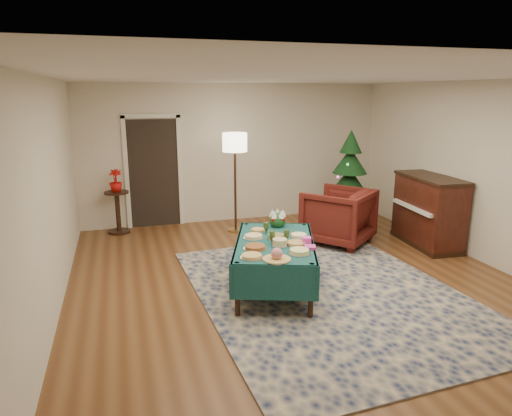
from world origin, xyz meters
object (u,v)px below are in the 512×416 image
object	(u,v)px
gift_box	(307,241)
side_table	(118,213)
buffet_table	(275,251)
floor_lamp	(235,148)
piano	(428,212)
armchair	(338,214)
christmas_tree	(349,186)
potted_plant	(116,185)

from	to	relation	value
gift_box	side_table	bearing A→B (deg)	123.56
buffet_table	floor_lamp	bearing A→B (deg)	86.52
floor_lamp	side_table	xyz separation A→B (m)	(-2.09, 0.52, -1.17)
side_table	piano	bearing A→B (deg)	-23.88
buffet_table	piano	xyz separation A→B (m)	(3.07, 1.00, 0.04)
armchair	piano	bearing A→B (deg)	120.59
buffet_table	christmas_tree	size ratio (longest dim) A/B	1.04
gift_box	piano	world-z (taller)	piano
side_table	christmas_tree	size ratio (longest dim) A/B	0.42
gift_box	side_table	distance (m)	4.13
side_table	gift_box	bearing A→B (deg)	-56.44
armchair	potted_plant	size ratio (longest dim) A/B	2.57
armchair	side_table	xyz separation A→B (m)	(-3.59, 1.70, -0.14)
buffet_table	floor_lamp	size ratio (longest dim) A/B	1.07
armchair	buffet_table	bearing A→B (deg)	3.05
armchair	piano	world-z (taller)	piano
christmas_tree	armchair	bearing A→B (deg)	-128.30
gift_box	potted_plant	size ratio (longest dim) A/B	0.26
buffet_table	floor_lamp	xyz separation A→B (m)	(0.16, 2.70, 1.01)
armchair	christmas_tree	distance (m)	0.95
side_table	floor_lamp	bearing A→B (deg)	-13.88
side_table	potted_plant	bearing A→B (deg)	-90.00
buffet_table	christmas_tree	world-z (taller)	christmas_tree
armchair	side_table	distance (m)	3.98
armchair	side_table	world-z (taller)	armchair
floor_lamp	potted_plant	world-z (taller)	floor_lamp
floor_lamp	christmas_tree	world-z (taller)	christmas_tree
buffet_table	side_table	xyz separation A→B (m)	(-1.93, 3.21, -0.16)
buffet_table	christmas_tree	xyz separation A→B (m)	(2.22, 2.22, 0.30)
potted_plant	gift_box	bearing A→B (deg)	-56.44
gift_box	side_table	xyz separation A→B (m)	(-2.28, 3.43, -0.33)
christmas_tree	piano	xyz separation A→B (m)	(0.84, -1.22, -0.26)
gift_box	floor_lamp	bearing A→B (deg)	93.62
armchair	piano	size ratio (longest dim) A/B	0.74
christmas_tree	piano	world-z (taller)	christmas_tree
potted_plant	piano	bearing A→B (deg)	-23.88
potted_plant	piano	size ratio (longest dim) A/B	0.29
floor_lamp	armchair	bearing A→B (deg)	-38.17
christmas_tree	piano	bearing A→B (deg)	-55.29
armchair	floor_lamp	size ratio (longest dim) A/B	0.57
potted_plant	christmas_tree	distance (m)	4.27
christmas_tree	gift_box	bearing A→B (deg)	-127.56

